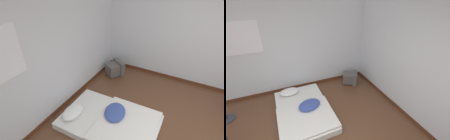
{
  "view_description": "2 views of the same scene",
  "coord_description": "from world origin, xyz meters",
  "views": [
    {
      "loc": [
        -1.96,
        0.35,
        2.81
      ],
      "look_at": [
        0.94,
        1.93,
        0.75
      ],
      "focal_mm": 28.0,
      "sensor_mm": 36.0,
      "label": 1
    },
    {
      "loc": [
        -0.18,
        -1.35,
        2.71
      ],
      "look_at": [
        1.17,
        1.79,
        0.88
      ],
      "focal_mm": 24.0,
      "sensor_mm": 36.0,
      "label": 2
    }
  ],
  "objects": [
    {
      "name": "wall_back",
      "position": [
        -0.01,
        2.76,
        1.29
      ],
      "size": [
        7.22,
        0.08,
        2.6
      ],
      "color": "silver",
      "rests_on": "ground_plane"
    },
    {
      "name": "wall_right",
      "position": [
        2.44,
        0.0,
        1.29
      ],
      "size": [
        0.08,
        7.87,
        2.6
      ],
      "color": "silver",
      "rests_on": "ground_plane"
    },
    {
      "name": "mattress_bed",
      "position": [
        0.14,
        1.54,
        0.11
      ],
      "size": [
        1.26,
        1.92,
        0.29
      ],
      "color": "silver",
      "rests_on": "ground_plane"
    },
    {
      "name": "crt_tv",
      "position": [
        1.85,
        2.32,
        0.19
      ],
      "size": [
        0.58,
        0.57,
        0.39
      ],
      "color": "#56514C",
      "rests_on": "ground_plane"
    }
  ]
}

